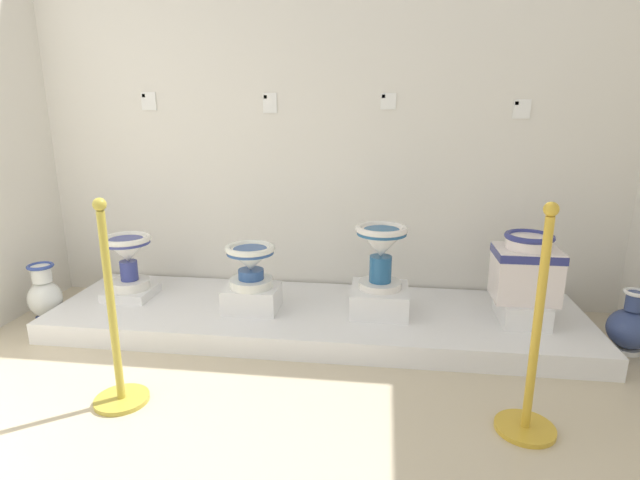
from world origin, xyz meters
The scene contains 19 objects.
ground_plane centered at (2.15, 0.63, -0.01)m, with size 6.29×5.26×0.02m, color beige.
wall_back centered at (2.15, 2.49, 1.46)m, with size 4.49×0.06×2.93m, color silver.
display_platform centered at (2.15, 1.94, 0.07)m, with size 3.55×1.00×0.14m, color white.
plinth_block_squat_floral centered at (0.79, 1.98, 0.17)m, with size 0.32×0.32×0.06m, color white.
antique_toilet_squat_floral centered at (0.79, 1.98, 0.46)m, with size 0.34×0.34×0.39m.
plinth_block_tall_cobalt centered at (1.72, 1.87, 0.22)m, with size 0.36×0.29×0.16m, color white.
antique_toilet_tall_cobalt centered at (1.72, 1.87, 0.48)m, with size 0.33×0.33×0.28m.
plinth_block_rightmost centered at (2.57, 1.94, 0.22)m, with size 0.38×0.39×0.17m, color white.
antique_toilet_rightmost centered at (2.57, 1.94, 0.59)m, with size 0.34×0.34×0.42m.
plinth_block_broad_patterned centered at (3.47, 1.92, 0.21)m, with size 0.28×0.38×0.14m, color white.
antique_toilet_broad_patterned centered at (3.47, 1.92, 0.50)m, with size 0.39×0.31×0.43m.
info_placard_first centered at (0.82, 2.45, 1.50)m, with size 0.11×0.01×0.13m.
info_placard_second centered at (1.74, 2.45, 1.49)m, with size 0.10×0.01×0.14m.
info_placard_third centered at (2.58, 2.45, 1.50)m, with size 0.11×0.01×0.11m.
info_placard_fourth centered at (3.48, 2.45, 1.45)m, with size 0.11×0.01×0.13m.
decorative_vase_companion centered at (0.24, 1.82, 0.18)m, with size 0.23×0.23×0.41m.
decorative_vase_spare centered at (4.09, 1.84, 0.16)m, with size 0.26×0.26×0.40m.
stanchion_post_near_left centered at (1.28, 0.92, 0.30)m, with size 0.27×0.27×1.06m.
stanchion_post_near_right centered at (3.27, 0.94, 0.31)m, with size 0.28×0.28×1.09m.
Camera 1 is at (2.58, -1.20, 1.46)m, focal length 28.18 mm.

